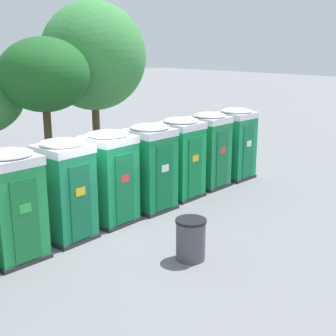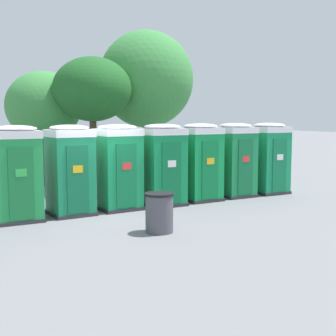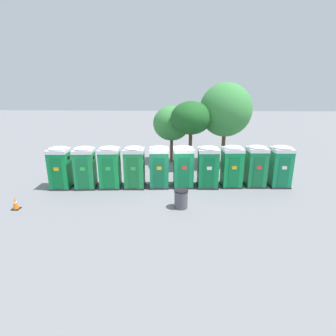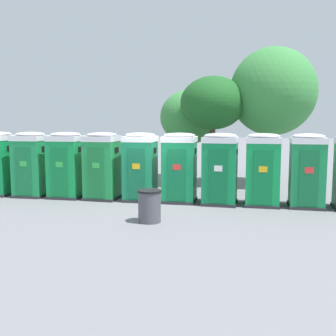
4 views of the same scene
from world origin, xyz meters
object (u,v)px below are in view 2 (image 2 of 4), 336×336
(portapotty_7, at_px, (200,162))
(portapotty_8, at_px, (235,160))
(portapotty_4, at_px, (70,170))
(street_tree_1, at_px, (92,90))
(portapotty_6, at_px, (163,164))
(portapotty_9, at_px, (269,158))
(trash_can, at_px, (159,213))
(portapotty_5, at_px, (118,167))
(street_tree_0, at_px, (44,106))
(portapotty_3, at_px, (17,173))
(street_tree_2, at_px, (146,80))

(portapotty_7, xyz_separation_m, portapotty_8, (1.47, 0.12, 0.00))
(portapotty_4, distance_m, street_tree_1, 5.22)
(portapotty_6, xyz_separation_m, portapotty_9, (4.42, 0.32, 0.00))
(street_tree_1, bearing_deg, portapotty_8, -43.77)
(trash_can, bearing_deg, portapotty_5, 87.49)
(portapotty_9, xyz_separation_m, trash_can, (-6.04, -3.41, -0.80))
(portapotty_7, bearing_deg, street_tree_0, 125.03)
(portapotty_3, bearing_deg, trash_can, -45.18)
(portapotty_6, xyz_separation_m, street_tree_2, (1.67, 4.89, 3.00))
(portapotty_6, xyz_separation_m, street_tree_0, (-2.39, 5.69, 1.87))
(portapotty_3, distance_m, portapotty_6, 4.44)
(portapotty_4, relative_size, portapotty_7, 1.00)
(street_tree_2, bearing_deg, portapotty_7, -92.40)
(portapotty_8, height_order, trash_can, portapotty_8)
(portapotty_5, relative_size, street_tree_2, 0.40)
(portapotty_5, relative_size, portapotty_7, 1.00)
(portapotty_5, relative_size, portapotty_6, 1.00)
(portapotty_5, distance_m, portapotty_9, 5.91)
(trash_can, bearing_deg, portapotty_3, 134.82)
(portapotty_4, distance_m, street_tree_2, 7.44)
(street_tree_2, bearing_deg, portapotty_8, -74.44)
(portapotty_3, height_order, portapotty_6, same)
(portapotty_9, bearing_deg, portapotty_4, -176.58)
(street_tree_2, bearing_deg, portapotty_5, -122.80)
(portapotty_3, xyz_separation_m, street_tree_0, (2.04, 5.95, 1.87))
(portapotty_6, relative_size, portapotty_7, 1.00)
(street_tree_2, bearing_deg, portapotty_3, -139.78)
(portapotty_4, height_order, portapotty_5, same)
(trash_can, bearing_deg, portapotty_8, 36.66)
(street_tree_2, bearing_deg, portapotty_4, -132.69)
(street_tree_1, distance_m, street_tree_2, 2.79)
(street_tree_0, distance_m, trash_can, 9.21)
(portapotty_7, height_order, street_tree_2, street_tree_2)
(street_tree_1, height_order, trash_can, street_tree_1)
(street_tree_2, bearing_deg, portapotty_9, -58.88)
(portapotty_5, height_order, portapotty_7, same)
(portapotty_8, distance_m, street_tree_1, 5.90)
(portapotty_7, relative_size, street_tree_2, 0.40)
(portapotty_4, bearing_deg, portapotty_5, 4.86)
(portapotty_5, distance_m, portapotty_7, 2.96)
(street_tree_1, xyz_separation_m, trash_can, (-0.69, -7.10, -3.27))
(street_tree_2, bearing_deg, trash_can, -112.37)
(portapotty_8, bearing_deg, portapotty_5, -176.15)
(portapotty_9, distance_m, street_tree_2, 6.12)
(street_tree_2, bearing_deg, street_tree_1, -161.36)
(portapotty_4, relative_size, portapotty_5, 1.00)
(portapotty_3, bearing_deg, portapotty_9, 3.78)
(portapotty_3, relative_size, street_tree_0, 0.56)
(portapotty_6, height_order, portapotty_7, same)
(portapotty_3, bearing_deg, portapotty_8, 4.40)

